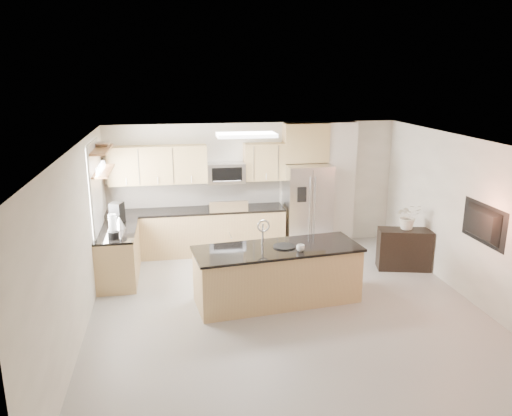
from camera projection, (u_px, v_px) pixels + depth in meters
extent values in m
plane|color=#9C9A94|center=(289.00, 313.00, 7.68)|extent=(6.50, 6.50, 0.00)
cube|color=white|center=(292.00, 145.00, 6.99)|extent=(6.00, 6.50, 0.02)
cube|color=silver|center=(254.00, 185.00, 10.42)|extent=(6.00, 0.02, 2.60)
cube|color=silver|center=(380.00, 351.00, 4.25)|extent=(6.00, 0.02, 2.60)
cube|color=silver|center=(78.00, 245.00, 6.84)|extent=(0.02, 6.50, 2.60)
cube|color=silver|center=(476.00, 223.00, 7.83)|extent=(0.02, 6.50, 2.60)
cube|color=tan|center=(197.00, 232.00, 10.14)|extent=(3.55, 0.65, 0.88)
cube|color=black|center=(196.00, 211.00, 10.02)|extent=(3.55, 0.66, 0.04)
cube|color=white|center=(195.00, 193.00, 10.24)|extent=(3.55, 0.02, 0.52)
cube|color=tan|center=(119.00, 255.00, 8.88)|extent=(0.65, 1.50, 0.88)
cube|color=black|center=(117.00, 231.00, 8.76)|extent=(0.66, 1.50, 0.04)
cube|color=black|center=(228.00, 230.00, 10.24)|extent=(0.76, 0.64, 0.90)
cube|color=black|center=(227.00, 208.00, 10.12)|extent=(0.76, 0.62, 0.03)
cube|color=silver|center=(229.00, 207.00, 9.80)|extent=(0.76, 0.04, 0.22)
cube|color=tan|center=(158.00, 165.00, 9.81)|extent=(1.92, 0.33, 0.75)
cube|color=tan|center=(264.00, 162.00, 10.16)|extent=(0.82, 0.33, 0.75)
cube|color=silver|center=(226.00, 173.00, 10.05)|extent=(0.76, 0.40, 0.40)
cube|color=black|center=(227.00, 175.00, 9.86)|extent=(0.60, 0.02, 0.28)
cube|color=silver|center=(307.00, 207.00, 10.35)|extent=(0.92, 0.75, 1.78)
cube|color=gray|center=(312.00, 212.00, 9.99)|extent=(0.02, 0.01, 1.69)
cube|color=black|center=(302.00, 195.00, 9.85)|extent=(0.18, 0.03, 0.30)
cube|color=beige|center=(339.00, 184.00, 10.58)|extent=(0.60, 0.30, 2.60)
cube|color=white|center=(95.00, 190.00, 8.51)|extent=(0.03, 1.05, 1.55)
cube|color=white|center=(96.00, 190.00, 8.51)|extent=(0.03, 1.15, 1.65)
cube|color=olive|center=(102.00, 171.00, 8.55)|extent=(0.30, 1.20, 0.04)
cube|color=olive|center=(101.00, 150.00, 8.45)|extent=(0.30, 1.20, 0.04)
cube|color=white|center=(246.00, 135.00, 8.46)|extent=(1.00, 0.50, 0.06)
cube|color=tan|center=(277.00, 276.00, 8.00)|extent=(2.66, 1.18, 0.87)
cube|color=black|center=(278.00, 249.00, 7.88)|extent=(2.73, 1.24, 0.04)
cube|color=black|center=(265.00, 250.00, 7.85)|extent=(0.55, 0.40, 0.01)
cylinder|color=silver|center=(263.00, 234.00, 8.00)|extent=(0.03, 0.03, 0.34)
torus|color=silver|center=(263.00, 226.00, 7.91)|extent=(0.21, 0.03, 0.21)
cube|color=black|center=(404.00, 249.00, 9.33)|extent=(1.03, 0.62, 0.77)
imported|color=white|center=(300.00, 248.00, 7.70)|extent=(0.14, 0.14, 0.11)
cylinder|color=black|center=(284.00, 246.00, 7.90)|extent=(0.43, 0.43, 0.02)
cylinder|color=black|center=(114.00, 235.00, 8.26)|extent=(0.18, 0.18, 0.12)
cylinder|color=silver|center=(113.00, 223.00, 8.20)|extent=(0.14, 0.14, 0.30)
cone|color=silver|center=(119.00, 223.00, 8.77)|extent=(0.21, 0.21, 0.23)
cylinder|color=black|center=(119.00, 216.00, 8.73)|extent=(0.04, 0.04, 0.04)
cube|color=black|center=(117.00, 213.00, 9.11)|extent=(0.27, 0.30, 0.38)
cylinder|color=silver|center=(117.00, 218.00, 9.07)|extent=(0.12, 0.12, 0.13)
imported|color=silver|center=(102.00, 144.00, 8.66)|extent=(0.43, 0.43, 0.09)
imported|color=silver|center=(409.00, 210.00, 9.19)|extent=(0.72, 0.64, 0.73)
imported|color=black|center=(479.00, 224.00, 7.61)|extent=(0.14, 1.08, 0.62)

